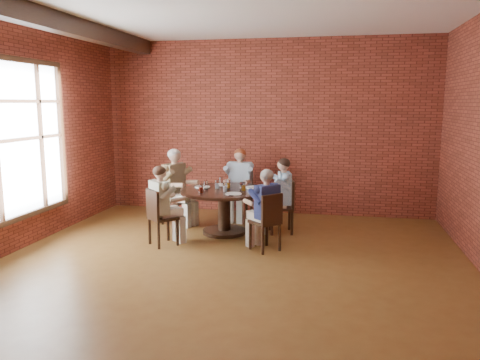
% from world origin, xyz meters
% --- Properties ---
extents(floor, '(7.00, 7.00, 0.00)m').
position_xyz_m(floor, '(0.00, 0.00, 0.00)').
color(floor, brown).
rests_on(floor, ground).
extents(wall_back, '(7.00, 0.00, 7.00)m').
position_xyz_m(wall_back, '(0.00, 3.50, 1.70)').
color(wall_back, brown).
rests_on(wall_back, ground).
extents(wall_front, '(7.00, 0.00, 7.00)m').
position_xyz_m(wall_front, '(0.00, -3.50, 1.70)').
color(wall_front, brown).
rests_on(wall_front, ground).
extents(ceiling_beam, '(0.22, 6.90, 0.26)m').
position_xyz_m(ceiling_beam, '(-2.45, 0.00, 3.27)').
color(ceiling_beam, '#341E11').
rests_on(ceiling_beam, ceiling).
extents(window, '(0.10, 2.16, 2.36)m').
position_xyz_m(window, '(-3.18, 0.40, 1.65)').
color(window, white).
rests_on(window, wall_left).
extents(dining_table, '(1.46, 1.46, 0.75)m').
position_xyz_m(dining_table, '(-0.44, 1.82, 0.53)').
color(dining_table, '#341E11').
rests_on(dining_table, floor).
extents(chair_a, '(0.48, 0.48, 0.90)m').
position_xyz_m(chair_a, '(0.56, 2.06, 0.49)').
color(chair_a, '#341E11').
rests_on(chair_a, floor).
extents(diner_a, '(0.70, 0.61, 1.27)m').
position_xyz_m(diner_a, '(0.49, 2.04, 0.63)').
color(diner_a, '#4682B6').
rests_on(diner_a, floor).
extents(chair_b, '(0.45, 0.45, 0.94)m').
position_xyz_m(chair_b, '(-0.38, 2.90, 0.51)').
color(chair_b, '#341E11').
rests_on(chair_b, floor).
extents(diner_b, '(0.56, 0.68, 1.33)m').
position_xyz_m(diner_b, '(-0.39, 2.81, 0.67)').
color(diner_b, '#97ADC0').
rests_on(diner_b, floor).
extents(chair_c, '(0.58, 0.58, 0.95)m').
position_xyz_m(chair_c, '(-1.50, 2.28, 0.52)').
color(chair_c, '#341E11').
rests_on(chair_c, floor).
extents(diner_c, '(0.83, 0.77, 1.36)m').
position_xyz_m(diner_c, '(-1.42, 2.24, 0.68)').
color(diner_c, brown).
rests_on(diner_c, floor).
extents(chair_d, '(0.53, 0.53, 0.88)m').
position_xyz_m(chair_d, '(-1.26, 0.93, 0.48)').
color(chair_d, '#341E11').
rests_on(chair_d, floor).
extents(diner_d, '(0.73, 0.74, 1.23)m').
position_xyz_m(diner_d, '(-1.21, 0.99, 0.62)').
color(diner_d, beige).
rests_on(diner_d, floor).
extents(chair_e, '(0.53, 0.53, 0.88)m').
position_xyz_m(chair_e, '(0.42, 0.99, 0.48)').
color(chair_e, '#341E11').
rests_on(chair_e, floor).
extents(diner_e, '(0.73, 0.73, 1.22)m').
position_xyz_m(diner_e, '(0.37, 1.04, 0.61)').
color(diner_e, navy).
rests_on(diner_e, floor).
extents(plate_a, '(0.26, 0.26, 0.01)m').
position_xyz_m(plate_a, '(-0.00, 2.08, 0.76)').
color(plate_a, white).
rests_on(plate_a, dining_table).
extents(plate_b, '(0.26, 0.26, 0.01)m').
position_xyz_m(plate_b, '(-0.56, 2.25, 0.76)').
color(plate_b, white).
rests_on(plate_b, dining_table).
extents(plate_c, '(0.26, 0.26, 0.01)m').
position_xyz_m(plate_c, '(-0.85, 1.94, 0.76)').
color(plate_c, white).
rests_on(plate_c, dining_table).
extents(plate_d, '(0.26, 0.26, 0.01)m').
position_xyz_m(plate_d, '(-0.20, 1.45, 0.76)').
color(plate_d, white).
rests_on(plate_d, dining_table).
extents(glass_a, '(0.07, 0.07, 0.14)m').
position_xyz_m(glass_a, '(-0.14, 1.79, 0.82)').
color(glass_a, white).
rests_on(glass_a, dining_table).
extents(glass_b, '(0.07, 0.07, 0.14)m').
position_xyz_m(glass_b, '(-0.41, 1.97, 0.82)').
color(glass_b, white).
rests_on(glass_b, dining_table).
extents(glass_c, '(0.07, 0.07, 0.14)m').
position_xyz_m(glass_c, '(-0.59, 2.22, 0.82)').
color(glass_c, white).
rests_on(glass_c, dining_table).
extents(glass_d, '(0.07, 0.07, 0.14)m').
position_xyz_m(glass_d, '(-0.58, 1.89, 0.82)').
color(glass_d, white).
rests_on(glass_d, dining_table).
extents(glass_e, '(0.07, 0.07, 0.14)m').
position_xyz_m(glass_e, '(-0.75, 1.78, 0.82)').
color(glass_e, white).
rests_on(glass_e, dining_table).
extents(glass_f, '(0.07, 0.07, 0.14)m').
position_xyz_m(glass_f, '(-0.74, 1.46, 0.82)').
color(glass_f, white).
rests_on(glass_f, dining_table).
extents(glass_g, '(0.07, 0.07, 0.14)m').
position_xyz_m(glass_g, '(-0.39, 1.66, 0.82)').
color(glass_g, white).
rests_on(glass_g, dining_table).
extents(glass_h, '(0.07, 0.07, 0.14)m').
position_xyz_m(glass_h, '(-0.11, 1.79, 0.82)').
color(glass_h, white).
rests_on(glass_h, dining_table).
extents(smartphone, '(0.09, 0.16, 0.01)m').
position_xyz_m(smartphone, '(-0.20, 1.38, 0.75)').
color(smartphone, black).
rests_on(smartphone, dining_table).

